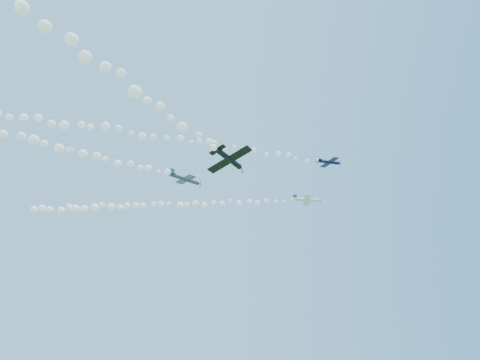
{
  "coord_description": "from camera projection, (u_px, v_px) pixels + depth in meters",
  "views": [
    {
      "loc": [
        -5.8,
        -89.58,
        2.0
      ],
      "look_at": [
        5.01,
        -7.74,
        45.12
      ],
      "focal_mm": 30.0,
      "sensor_mm": 36.0,
      "label": 1
    }
  ],
  "objects": [
    {
      "name": "plane_white",
      "position": [
        307.0,
        200.0,
        115.88
      ],
      "size": [
        8.13,
        8.6,
        3.2
      ],
      "rotation": [
        0.07,
        0.1,
        -0.2
      ],
      "color": "white"
    },
    {
      "name": "plane_black",
      "position": [
        229.0,
        159.0,
        64.54
      ],
      "size": [
        6.98,
        6.78,
        2.51
      ],
      "rotation": [
        -0.24,
        0.02,
        0.86
      ],
      "color": "black"
    },
    {
      "name": "smoke_trail_white",
      "position": [
        161.0,
        205.0,
        118.51
      ],
      "size": [
        79.04,
        18.71,
        3.34
      ],
      "primitive_type": null,
      "color": "white"
    },
    {
      "name": "plane_navy",
      "position": [
        329.0,
        162.0,
        94.52
      ],
      "size": [
        6.53,
        6.86,
        1.81
      ],
      "rotation": [
        0.17,
        -0.03,
        0.15
      ],
      "color": "#0D0E39"
    },
    {
      "name": "smoke_trail_navy",
      "position": [
        137.0,
        134.0,
        83.63
      ],
      "size": [
        84.01,
        14.45,
        2.61
      ],
      "primitive_type": null,
      "color": "white"
    },
    {
      "name": "smoke_trail_black",
      "position": [
        12.0,
        0.0,
        37.83
      ],
      "size": [
        45.12,
        51.51,
        3.1
      ],
      "primitive_type": null,
      "color": "white"
    },
    {
      "name": "plane_grey",
      "position": [
        185.0,
        179.0,
        91.0
      ],
      "size": [
        7.88,
        8.31,
        2.98
      ],
      "rotation": [
        0.22,
        0.07,
        0.41
      ],
      "color": "#3E415A"
    }
  ]
}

